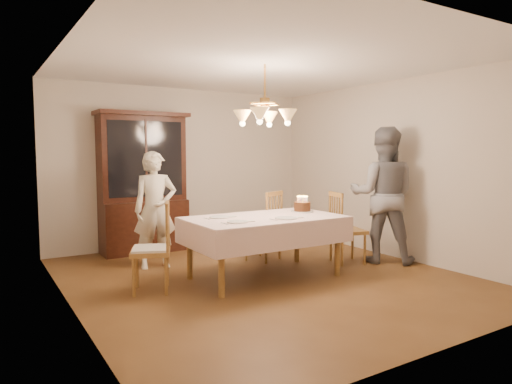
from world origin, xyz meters
TOP-DOWN VIEW (x-y plane):
  - ground at (0.00, 0.00)m, footprint 5.00×5.00m
  - room_shell at (0.00, 0.00)m, footprint 5.00×5.00m
  - dining_table at (0.00, 0.00)m, footprint 1.90×1.10m
  - china_hutch at (-0.79, 2.25)m, footprint 1.38×0.54m
  - chair_far_side at (0.49, 0.78)m, footprint 0.57×0.56m
  - chair_left_end at (-1.38, 0.18)m, footprint 0.56×0.57m
  - chair_right_end at (1.39, 0.02)m, footprint 0.53×0.54m
  - elderly_woman at (-0.97, 1.19)m, footprint 0.62×0.46m
  - adult_in_grey at (1.86, -0.19)m, footprint 1.16×1.17m
  - birthday_cake at (0.67, 0.12)m, footprint 0.30×0.30m
  - place_setting_near_left at (-0.50, -0.22)m, footprint 0.38×0.23m
  - place_setting_near_right at (0.14, -0.28)m, footprint 0.41×0.26m
  - place_setting_far_left at (-0.50, 0.22)m, footprint 0.39×0.25m
  - chandelier at (-0.00, -0.00)m, footprint 0.62×0.62m

SIDE VIEW (x-z plane):
  - ground at x=0.00m, z-range 0.00..0.00m
  - chair_far_side at x=0.49m, z-range -0.06..0.94m
  - chair_right_end at x=1.39m, z-range -0.06..0.94m
  - chair_left_end at x=-1.38m, z-range -0.05..0.95m
  - dining_table at x=0.00m, z-range 0.30..1.06m
  - place_setting_near_left at x=-0.50m, z-range 0.76..0.77m
  - place_setting_far_left at x=-0.50m, z-range 0.76..0.77m
  - place_setting_near_right at x=0.14m, z-range 0.76..0.77m
  - elderly_woman at x=-0.97m, z-range 0.00..1.56m
  - birthday_cake at x=0.67m, z-range 0.71..0.93m
  - adult_in_grey at x=1.86m, z-range 0.00..1.90m
  - china_hutch at x=-0.79m, z-range -0.04..2.12m
  - room_shell at x=0.00m, z-range -0.92..4.08m
  - chandelier at x=0.00m, z-range 1.61..2.34m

